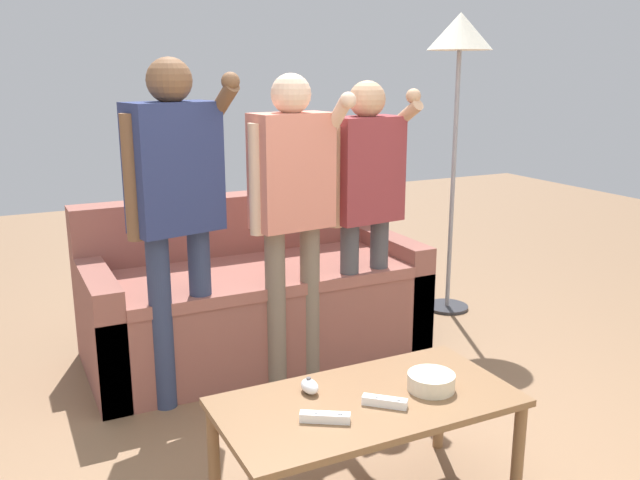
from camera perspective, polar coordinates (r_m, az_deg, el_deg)
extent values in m
cube|color=brown|center=(3.80, -5.46, -6.26)|extent=(1.81, 0.84, 0.45)
cube|color=#94584D|center=(3.65, -5.18, -2.83)|extent=(1.53, 0.72, 0.06)
cube|color=brown|center=(3.97, -7.30, 1.02)|extent=(1.81, 0.18, 0.40)
cube|color=brown|center=(3.58, -18.16, -6.96)|extent=(0.14, 0.84, 0.60)
cube|color=brown|center=(4.12, 5.45, -3.51)|extent=(0.14, 0.84, 0.60)
cube|color=brown|center=(2.42, 4.01, -13.50)|extent=(1.04, 0.53, 0.03)
cylinder|color=brown|center=(2.62, 16.36, -17.20)|extent=(0.04, 0.04, 0.42)
cylinder|color=brown|center=(2.54, -8.96, -17.85)|extent=(0.04, 0.04, 0.42)
cylinder|color=brown|center=(2.93, 10.08, -13.27)|extent=(0.04, 0.04, 0.42)
cylinder|color=beige|center=(2.49, 9.36, -11.71)|extent=(0.17, 0.17, 0.06)
ellipsoid|color=white|center=(2.43, -0.84, -12.29)|extent=(0.06, 0.09, 0.05)
cylinder|color=#4C4C51|center=(2.43, -0.96, -11.60)|extent=(0.02, 0.02, 0.01)
cylinder|color=#2D2D33|center=(4.61, 10.66, -5.56)|extent=(0.28, 0.28, 0.02)
cylinder|color=gray|center=(4.40, 11.16, 4.69)|extent=(0.03, 0.03, 1.64)
cone|color=silver|center=(4.35, 11.77, 16.88)|extent=(0.40, 0.40, 0.22)
cylinder|color=#2D3856|center=(3.21, -13.24, -6.83)|extent=(0.10, 0.10, 0.84)
cylinder|color=#2D3856|center=(3.30, -9.97, -6.07)|extent=(0.10, 0.10, 0.84)
cube|color=navy|center=(3.08, -12.24, 5.98)|extent=(0.44, 0.30, 0.58)
sphere|color=brown|center=(3.05, -12.61, 13.02)|extent=(0.20, 0.20, 0.20)
cylinder|color=brown|center=(3.00, -15.59, 5.06)|extent=(0.07, 0.07, 0.55)
cylinder|color=navy|center=(3.16, -9.11, 8.34)|extent=(0.07, 0.07, 0.27)
cylinder|color=brown|center=(3.08, -8.39, 11.19)|extent=(0.12, 0.26, 0.23)
sphere|color=brown|center=(3.00, -7.57, 13.14)|extent=(0.08, 0.08, 0.08)
cylinder|color=#756656|center=(3.36, -3.76, -5.82)|extent=(0.10, 0.10, 0.80)
cylinder|color=#756656|center=(3.46, -0.85, -5.21)|extent=(0.10, 0.10, 0.80)
cube|color=#DB7F6B|center=(3.24, -2.40, 5.82)|extent=(0.40, 0.24, 0.55)
sphere|color=beige|center=(3.21, -2.47, 12.22)|extent=(0.19, 0.19, 0.19)
cylinder|color=beige|center=(3.15, -5.39, 5.07)|extent=(0.07, 0.07, 0.52)
cylinder|color=#DB7F6B|center=(3.33, 0.42, 7.88)|extent=(0.07, 0.07, 0.26)
cylinder|color=beige|center=(3.24, 1.38, 10.20)|extent=(0.09, 0.23, 0.23)
sphere|color=beige|center=(3.15, 2.39, 11.70)|extent=(0.08, 0.08, 0.08)
cylinder|color=#47474C|center=(3.59, 2.47, -4.64)|extent=(0.10, 0.10, 0.78)
cylinder|color=#47474C|center=(3.70, 4.94, -4.09)|extent=(0.10, 0.10, 0.78)
cube|color=brown|center=(3.49, 3.90, 5.97)|extent=(0.39, 0.24, 0.54)
sphere|color=tan|center=(3.46, 4.00, 11.76)|extent=(0.19, 0.19, 0.19)
cylinder|color=tan|center=(3.39, 1.37, 5.32)|extent=(0.07, 0.07, 0.51)
cylinder|color=brown|center=(3.59, 6.32, 7.80)|extent=(0.07, 0.07, 0.25)
cylinder|color=tan|center=(3.53, 7.10, 10.25)|extent=(0.09, 0.25, 0.19)
sphere|color=tan|center=(3.47, 7.89, 11.94)|extent=(0.08, 0.08, 0.08)
cube|color=white|center=(2.26, 0.43, -14.74)|extent=(0.16, 0.12, 0.03)
cylinder|color=silver|center=(2.26, -0.34, -14.33)|extent=(0.01, 0.01, 0.00)
cube|color=silver|center=(2.25, 1.72, -14.41)|extent=(0.02, 0.02, 0.00)
cube|color=white|center=(2.36, 5.48, -13.44)|extent=(0.14, 0.13, 0.03)
cylinder|color=silver|center=(2.36, 4.82, -13.00)|extent=(0.01, 0.01, 0.00)
cube|color=silver|center=(2.35, 6.63, -13.19)|extent=(0.02, 0.02, 0.00)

